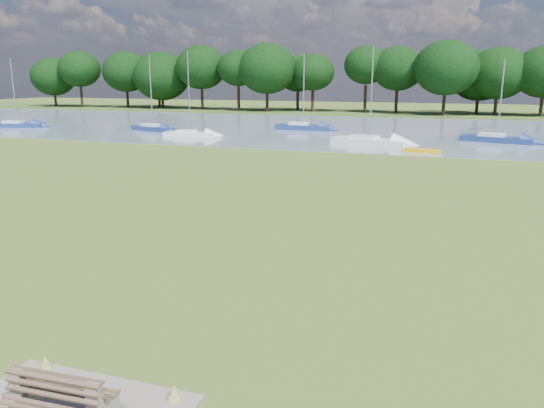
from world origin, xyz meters
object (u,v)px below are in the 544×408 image
(sailboat_2, at_px, (17,123))
(sailboat_7, at_px, (303,125))
(sailboat_4, at_px, (190,132))
(sailboat_6, at_px, (496,137))
(sailboat_8, at_px, (369,139))
(sailboat_3, at_px, (152,127))
(bench_pair, at_px, (57,402))
(kayak, at_px, (422,151))

(sailboat_2, height_order, sailboat_7, sailboat_7)
(sailboat_4, relative_size, sailboat_7, 1.01)
(sailboat_6, height_order, sailboat_7, sailboat_7)
(sailboat_4, height_order, sailboat_8, sailboat_8)
(sailboat_7, bearing_deg, sailboat_3, -155.24)
(bench_pair, distance_m, sailboat_3, 53.28)
(sailboat_3, bearing_deg, sailboat_4, -12.88)
(bench_pair, xyz_separation_m, sailboat_2, (-43.95, 45.11, 0.02))
(kayak, bearing_deg, sailboat_6, 70.65)
(bench_pair, xyz_separation_m, kayak, (4.17, 38.00, -0.31))
(bench_pair, height_order, sailboat_8, sailboat_8)
(sailboat_2, relative_size, sailboat_4, 0.96)
(sailboat_2, distance_m, sailboat_6, 54.40)
(bench_pair, bearing_deg, sailboat_6, 75.38)
(sailboat_2, distance_m, sailboat_7, 34.82)
(bench_pair, height_order, sailboat_4, sailboat_4)
(sailboat_2, xyz_separation_m, sailboat_8, (43.15, -2.89, -0.02))
(kayak, height_order, sailboat_4, sailboat_4)
(bench_pair, xyz_separation_m, sailboat_4, (-19.31, 42.76, -0.05))
(sailboat_2, distance_m, sailboat_8, 43.24)
(kayak, xyz_separation_m, sailboat_3, (-30.14, 8.53, 0.34))
(sailboat_6, bearing_deg, bench_pair, -85.77)
(sailboat_6, xyz_separation_m, sailboat_8, (-11.20, -5.34, -0.02))
(sailboat_3, relative_size, sailboat_8, 0.97)
(kayak, xyz_separation_m, sailboat_7, (-14.25, 15.19, 0.37))
(sailboat_8, bearing_deg, sailboat_6, 40.87)
(kayak, relative_size, sailboat_8, 0.35)
(sailboat_2, height_order, sailboat_6, sailboat_2)
(sailboat_3, xyz_separation_m, sailboat_8, (25.16, -4.31, -0.03))
(sailboat_3, xyz_separation_m, sailboat_6, (36.37, 1.03, -0.01))
(kayak, distance_m, sailboat_4, 23.96)
(sailboat_4, relative_size, sailboat_8, 0.98)
(sailboat_6, bearing_deg, sailboat_8, -137.93)
(sailboat_2, bearing_deg, sailboat_7, -3.66)
(bench_pair, distance_m, sailboat_8, 42.23)
(sailboat_7, bearing_deg, sailboat_4, -129.51)
(sailboat_3, height_order, sailboat_7, sailboat_7)
(sailboat_3, distance_m, sailboat_8, 25.53)
(sailboat_4, xyz_separation_m, sailboat_8, (18.51, -0.54, 0.04))
(sailboat_6, height_order, sailboat_8, sailboat_8)
(sailboat_3, height_order, sailboat_6, sailboat_3)
(kayak, xyz_separation_m, sailboat_6, (6.23, 9.56, 0.33))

